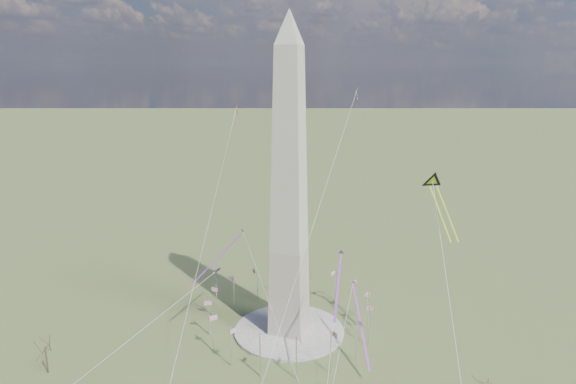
% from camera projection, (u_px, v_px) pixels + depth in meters
% --- Properties ---
extents(ground, '(2000.00, 2000.00, 0.00)m').
position_uv_depth(ground, '(289.00, 332.00, 168.57)').
color(ground, '#535B2D').
rests_on(ground, ground).
extents(plaza, '(36.00, 36.00, 0.80)m').
position_uv_depth(plaza, '(289.00, 330.00, 168.47)').
color(plaza, beige).
rests_on(plaza, ground).
extents(washington_monument, '(15.56, 15.56, 100.00)m').
position_uv_depth(washington_monument, '(289.00, 190.00, 156.85)').
color(washington_monument, '#B5A698').
rests_on(washington_monument, plaza).
extents(flagpole_ring, '(54.40, 54.40, 13.00)m').
position_uv_depth(flagpole_ring, '(289.00, 311.00, 166.79)').
color(flagpole_ring, white).
rests_on(flagpole_ring, ground).
extents(tree_far, '(6.77, 6.77, 11.84)m').
position_uv_depth(tree_far, '(45.00, 346.00, 144.17)').
color(tree_far, '#463D2B').
rests_on(tree_far, ground).
extents(kite_delta_black, '(12.30, 18.95, 15.73)m').
position_uv_depth(kite_delta_black, '(434.00, 185.00, 147.67)').
color(kite_delta_black, black).
rests_on(kite_delta_black, ground).
extents(kite_diamond_purple, '(2.62, 3.20, 9.37)m').
position_uv_depth(kite_diamond_purple, '(217.00, 273.00, 171.12)').
color(kite_diamond_purple, '#3E1667').
rests_on(kite_diamond_purple, ground).
extents(kite_streamer_left, '(3.85, 18.95, 13.04)m').
position_uv_depth(kite_streamer_left, '(339.00, 277.00, 140.00)').
color(kite_streamer_left, '#FE2855').
rests_on(kite_streamer_left, ground).
extents(kite_streamer_mid, '(11.36, 18.29, 14.05)m').
position_uv_depth(kite_streamer_mid, '(225.00, 250.00, 164.01)').
color(kite_streamer_mid, '#FE2855').
rests_on(kite_streamer_mid, ground).
extents(kite_streamer_right, '(10.94, 23.03, 16.80)m').
position_uv_depth(kite_streamer_right, '(358.00, 310.00, 153.84)').
color(kite_streamer_right, '#FE2855').
rests_on(kite_streamer_right, ground).
extents(kite_small_red, '(1.08, 1.74, 3.98)m').
position_uv_depth(kite_small_red, '(237.00, 108.00, 196.75)').
color(kite_small_red, red).
rests_on(kite_small_red, ground).
extents(kite_small_white, '(1.19, 1.92, 4.38)m').
position_uv_depth(kite_small_white, '(357.00, 91.00, 190.06)').
color(kite_small_white, silver).
rests_on(kite_small_white, ground).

